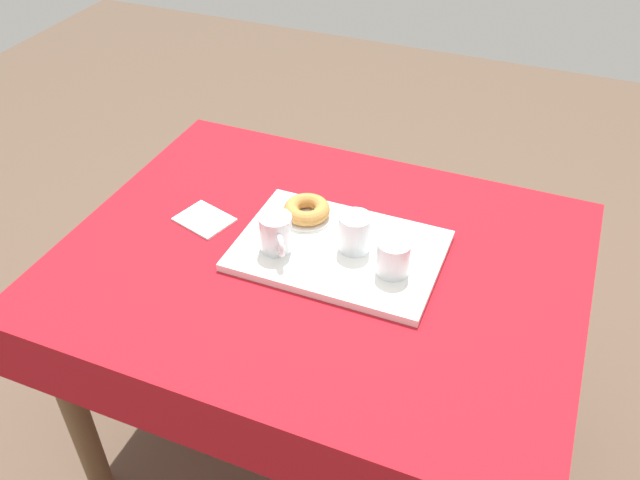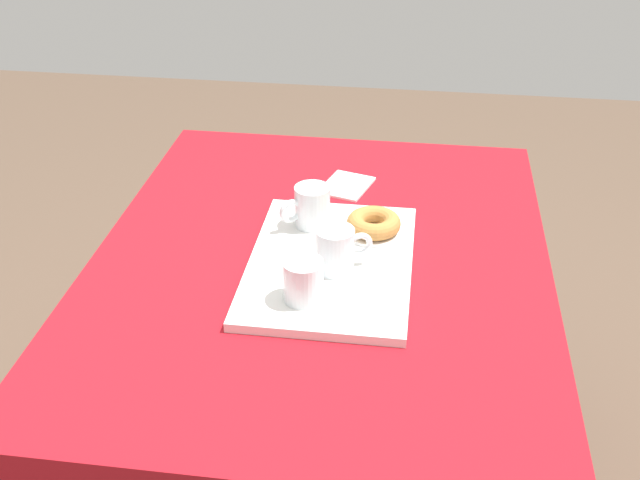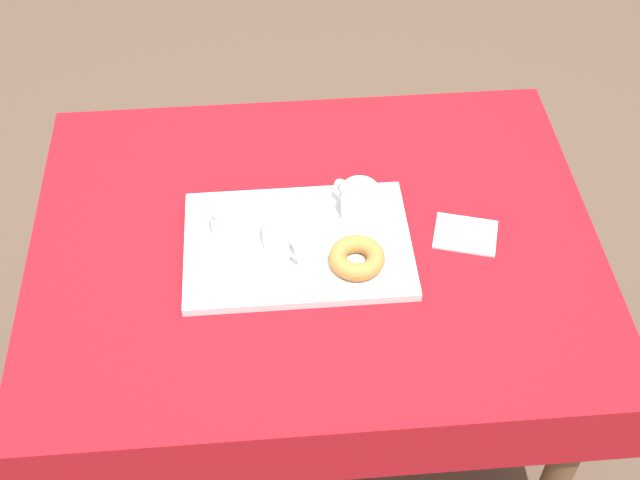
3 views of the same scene
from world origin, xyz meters
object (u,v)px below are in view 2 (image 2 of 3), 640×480
object	(u,v)px
sugar_donut_left	(374,223)
paper_napkin	(346,186)
water_glass_near	(303,282)
tea_mug_left	(311,208)
tea_mug_right	(336,251)
dining_table	(320,297)
serving_tray	(331,264)
donut_plate_left	(373,232)

from	to	relation	value
sugar_donut_left	paper_napkin	bearing A→B (deg)	18.96
water_glass_near	paper_napkin	bearing A→B (deg)	-3.08
tea_mug_left	sugar_donut_left	distance (m)	0.14
water_glass_near	tea_mug_right	bearing A→B (deg)	-23.85
sugar_donut_left	dining_table	bearing A→B (deg)	126.95
serving_tray	tea_mug_right	distance (m)	0.06
water_glass_near	paper_napkin	world-z (taller)	water_glass_near
donut_plate_left	paper_napkin	bearing A→B (deg)	18.96
tea_mug_right	water_glass_near	distance (m)	0.12
water_glass_near	donut_plate_left	world-z (taller)	water_glass_near
water_glass_near	sugar_donut_left	xyz separation A→B (m)	(0.25, -0.11, -0.01)
serving_tray	donut_plate_left	xyz separation A→B (m)	(0.11, -0.08, 0.01)
tea_mug_left	sugar_donut_left	bearing A→B (deg)	-97.74
serving_tray	paper_napkin	world-z (taller)	serving_tray
tea_mug_right	paper_napkin	bearing A→B (deg)	3.04
donut_plate_left	sugar_donut_left	distance (m)	0.02
dining_table	tea_mug_left	bearing A→B (deg)	18.89
donut_plate_left	dining_table	bearing A→B (deg)	126.95
donut_plate_left	sugar_donut_left	xyz separation A→B (m)	(0.00, 0.00, 0.02)
dining_table	water_glass_near	distance (m)	0.24
dining_table	donut_plate_left	world-z (taller)	donut_plate_left
water_glass_near	dining_table	bearing A→B (deg)	-2.47
tea_mug_left	donut_plate_left	size ratio (longest dim) A/B	0.86
serving_tray	water_glass_near	bearing A→B (deg)	166.50
dining_table	tea_mug_left	xyz separation A→B (m)	(0.10, 0.03, 0.16)
donut_plate_left	serving_tray	bearing A→B (deg)	146.16
sugar_donut_left	paper_napkin	size ratio (longest dim) A/B	0.88
dining_table	donut_plate_left	size ratio (longest dim) A/B	9.91
dining_table	tea_mug_right	bearing A→B (deg)	-150.16
tea_mug_right	tea_mug_left	bearing A→B (deg)	23.73
water_glass_near	donut_plate_left	xyz separation A→B (m)	(0.25, -0.11, -0.03)
water_glass_near	serving_tray	bearing A→B (deg)	-13.50
donut_plate_left	water_glass_near	bearing A→B (deg)	156.53
sugar_donut_left	paper_napkin	distance (m)	0.26
water_glass_near	sugar_donut_left	bearing A→B (deg)	-23.47
tea_mug_left	water_glass_near	world-z (taller)	tea_mug_left
serving_tray	sugar_donut_left	size ratio (longest dim) A/B	4.13
serving_tray	sugar_donut_left	distance (m)	0.14
tea_mug_left	sugar_donut_left	world-z (taller)	tea_mug_left
donut_plate_left	sugar_donut_left	bearing A→B (deg)	0.00
serving_tray	tea_mug_left	xyz separation A→B (m)	(0.13, 0.06, 0.05)
water_glass_near	paper_napkin	distance (m)	0.50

